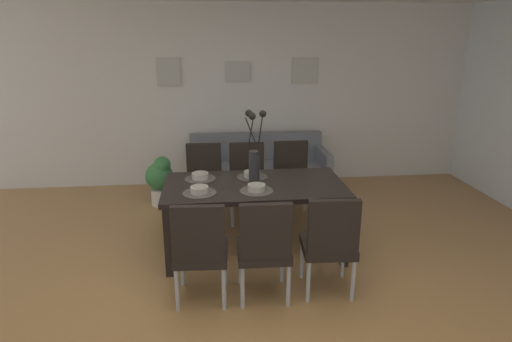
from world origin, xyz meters
The scene contains 23 objects.
ground_plane centered at (0.00, 0.00, 0.00)m, with size 9.00×9.00×0.00m, color #A87A47.
back_wall_panel centered at (0.00, 3.25, 1.30)m, with size 9.00×0.10×2.60m, color silver.
dining_table centered at (0.17, 0.92, 0.66)m, with size 1.80×0.94×0.74m.
dining_chair_near_left centered at (-0.37, 0.05, 0.51)m, with size 0.46×0.46×0.92m.
dining_chair_near_right centered at (-0.35, 1.82, 0.51)m, with size 0.46×0.46×0.92m.
dining_chair_far_left centered at (0.16, 0.03, 0.51)m, with size 0.45×0.45×0.92m.
dining_chair_far_right centered at (0.17, 1.80, 0.51)m, with size 0.45×0.45×0.92m.
dining_chair_mid_left centered at (0.72, 0.06, 0.51)m, with size 0.47×0.47×0.92m.
dining_chair_mid_right centered at (0.73, 1.82, 0.51)m, with size 0.45×0.45×0.92m.
centerpiece_vase centered at (0.17, 0.92, 1.02)m, with size 0.21×0.23×0.73m.
placemat_near_left centered at (-0.37, 0.71, 0.74)m, with size 0.32×0.32×0.01m, color #4C4742.
bowl_near_left centered at (-0.37, 0.71, 0.78)m, with size 0.17×0.17×0.07m.
placemat_near_right centered at (-0.37, 1.13, 0.74)m, with size 0.32×0.32×0.01m, color #4C4742.
bowl_near_right centered at (-0.37, 1.13, 0.78)m, with size 0.17×0.17×0.07m.
placemat_far_left centered at (0.17, 0.71, 0.74)m, with size 0.32×0.32×0.01m, color #4C4742.
bowl_far_left centered at (0.17, 0.71, 0.78)m, with size 0.17×0.17×0.07m.
placemat_far_right centered at (0.17, 1.13, 0.74)m, with size 0.32×0.32×0.01m, color #4C4742.
bowl_far_right centered at (0.17, 1.13, 0.78)m, with size 0.17×0.17×0.07m.
sofa centered at (0.41, 2.70, 0.28)m, with size 1.92×0.84×0.80m.
framed_picture_left centered at (-0.81, 3.18, 1.66)m, with size 0.33×0.03×0.39m.
framed_picture_center centered at (0.17, 3.18, 1.66)m, with size 0.36×0.03×0.28m.
framed_picture_right centered at (1.14, 3.18, 1.66)m, with size 0.38×0.03×0.37m.
potted_plant centered at (-0.93, 2.33, 0.37)m, with size 0.36×0.36×0.67m.
Camera 1 is at (-0.26, -3.19, 2.17)m, focal length 30.67 mm.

